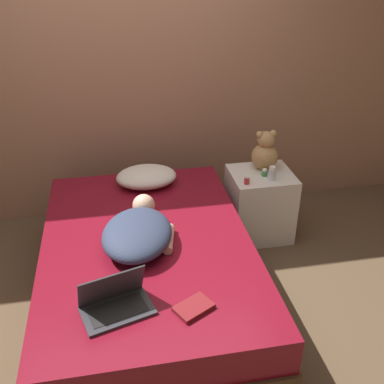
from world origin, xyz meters
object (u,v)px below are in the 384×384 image
object	(u,v)px
person_lying	(138,231)
bottle_green	(264,173)
teddy_bear	(265,152)
pillow	(146,177)
book	(194,308)
laptop	(115,302)
bottle_clear	(272,173)
bottle_red	(247,180)

from	to	relation	value
person_lying	bottle_green	world-z (taller)	person_lying
teddy_bear	pillow	bearing A→B (deg)	178.67
person_lying	teddy_bear	world-z (taller)	teddy_bear
pillow	person_lying	world-z (taller)	person_lying
teddy_bear	book	bearing A→B (deg)	-121.22
teddy_bear	book	size ratio (longest dim) A/B	1.39
book	bottle_green	bearing A→B (deg)	57.47
teddy_bear	book	xyz separation A→B (m)	(-0.84, -1.39, -0.20)
pillow	book	distance (m)	1.41
pillow	bottle_green	xyz separation A→B (m)	(0.90, -0.15, 0.03)
pillow	laptop	distance (m)	1.36
pillow	bottle_green	distance (m)	0.92
bottle_clear	bottle_green	bearing A→B (deg)	119.52
laptop	bottle_clear	size ratio (longest dim) A/B	3.68
pillow	teddy_bear	size ratio (longest dim) A/B	1.44
person_lying	bottle_red	distance (m)	1.00
pillow	bottle_clear	size ratio (longest dim) A/B	4.25
teddy_bear	bottle_clear	distance (m)	0.22
person_lying	bottle_red	xyz separation A→B (m)	(0.86, 0.51, 0.02)
teddy_bear	bottle_red	xyz separation A→B (m)	(-0.21, -0.23, -0.11)
bottle_clear	book	bearing A→B (deg)	-125.19
person_lying	book	bearing A→B (deg)	-58.80
person_lying	bottle_green	size ratio (longest dim) A/B	12.58
pillow	bottle_green	size ratio (longest dim) A/B	7.79
pillow	person_lying	distance (m)	0.77
laptop	bottle_red	distance (m)	1.49
teddy_bear	bottle_green	distance (m)	0.18
pillow	bottle_red	bearing A→B (deg)	-18.94
bottle_green	bottle_red	distance (m)	0.20
bottle_green	pillow	bearing A→B (deg)	170.34
bottle_red	book	bearing A→B (deg)	-118.54
book	teddy_bear	bearing A→B (deg)	58.78
book	bottle_clear	bearing A→B (deg)	54.81
person_lying	teddy_bear	distance (m)	1.30
pillow	book	bearing A→B (deg)	-85.77
person_lying	bottle_green	bearing A→B (deg)	42.36
book	bottle_red	bearing A→B (deg)	61.46
person_lying	teddy_bear	size ratio (longest dim) A/B	2.33
bottle_green	bottle_red	bearing A→B (deg)	-150.26
bottle_green	bottle_clear	size ratio (longest dim) A/B	0.55
pillow	bottle_green	bearing A→B (deg)	-9.66
pillow	person_lying	xyz separation A→B (m)	(-0.12, -0.76, 0.01)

